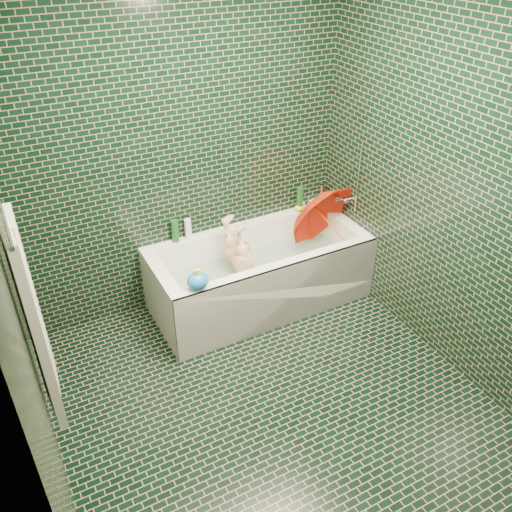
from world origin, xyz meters
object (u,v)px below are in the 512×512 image
bathtub (260,280)px  umbrella (330,225)px  bath_toy (198,280)px  child (245,270)px  rubber_duck (300,207)px

bathtub → umbrella: umbrella is taller
bathtub → bath_toy: (-0.64, -0.30, 0.41)m
bathtub → child: size_ratio=1.81×
child → umbrella: bearing=73.8°
rubber_duck → bath_toy: 1.34m
rubber_duck → bath_toy: bearing=-159.7°
bathtub → child: 0.16m
child → bath_toy: (-0.54, -0.36, 0.31)m
bath_toy → bathtub: bearing=40.0°
umbrella → bath_toy: bearing=-167.9°
child → bath_toy: bearing=-62.8°
child → bath_toy: 0.72m
umbrella → bath_toy: size_ratio=3.24×
rubber_duck → bath_toy: (-1.19, -0.62, 0.03)m
bathtub → umbrella: 0.72m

